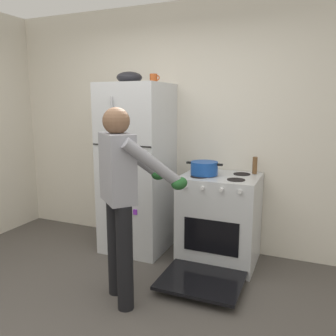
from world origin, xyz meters
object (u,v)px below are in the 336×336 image
Objects in this scene: person_cook at (123,188)px; mixing_bowl at (129,77)px; red_pot at (204,168)px; pepper_mill at (255,165)px; coffee_mug at (154,78)px; stove_range at (219,220)px; refrigerator at (138,168)px.

mixing_bowl reaches higher than person_cook.
red_pot is 0.52m from pepper_mill.
coffee_mug is (-0.60, 0.10, 0.90)m from red_pot.
stove_range is 1.63m from coffee_mug.
red_pot is (-0.16, -0.03, 0.54)m from stove_range.
red_pot is at bearing -151.48° from pepper_mill.
coffee_mug is 1.38m from pepper_mill.
coffee_mug is 0.65× the size of pepper_mill.
red_pot is at bearing -168.68° from stove_range.
person_cook reaches higher than stove_range.
pepper_mill is at bearing 9.17° from refrigerator.
stove_range is at bearing -144.00° from pepper_mill.
person_cook is at bearing -124.94° from pepper_mill.
mixing_bowl is (-0.86, 0.05, 0.91)m from red_pot.
red_pot is (0.38, 0.96, 0.03)m from person_cook.
mixing_bowl reaches higher than coffee_mug.
pepper_mill is at bearing 8.06° from coffee_mug.
stove_range is 0.77× the size of person_cook.
pepper_mill is (0.30, 0.22, 0.56)m from stove_range.
refrigerator is at bearing 176.36° from red_pot.
pepper_mill is at bearing 8.61° from mixing_bowl.
mixing_bowl is at bearing 179.79° from refrigerator.
pepper_mill is at bearing 28.52° from red_pot.
refrigerator is 16.39× the size of coffee_mug.
stove_range is 1.77m from mixing_bowl.
coffee_mug reaches higher than refrigerator.
pepper_mill is 0.63× the size of mixing_bowl.
red_pot is (0.78, -0.05, 0.07)m from refrigerator.
mixing_bowl is at bearing -169.22° from coffee_mug.
red_pot is 2.16× the size of pepper_mill.
person_cook is at bearing -111.80° from red_pot.
person_cook reaches higher than red_pot.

